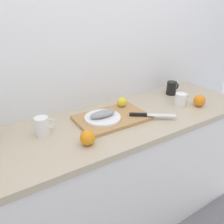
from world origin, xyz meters
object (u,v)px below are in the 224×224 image
(cutting_board, at_px, (112,118))
(white_plate, at_px, (103,118))
(lemon_0, at_px, (122,102))
(coffee_mug_2, at_px, (172,88))
(orange_0, at_px, (199,101))
(coffee_mug_1, at_px, (181,99))
(fish_fillet, at_px, (103,114))
(coffee_mug_0, at_px, (43,126))
(chef_knife, at_px, (147,115))

(cutting_board, xyz_separation_m, white_plate, (-0.07, 0.00, 0.02))
(cutting_board, bearing_deg, lemon_0, 34.24)
(cutting_board, height_order, coffee_mug_2, coffee_mug_2)
(cutting_board, distance_m, orange_0, 0.65)
(coffee_mug_1, distance_m, coffee_mug_2, 0.22)
(cutting_board, distance_m, fish_fillet, 0.08)
(lemon_0, height_order, coffee_mug_1, coffee_mug_1)
(fish_fillet, xyz_separation_m, coffee_mug_0, (-0.36, 0.04, 0.00))
(fish_fillet, bearing_deg, cutting_board, -1.94)
(cutting_board, bearing_deg, coffee_mug_1, -7.70)
(white_plate, distance_m, coffee_mug_0, 0.36)
(cutting_board, distance_m, lemon_0, 0.17)
(cutting_board, bearing_deg, white_plate, 178.06)
(chef_knife, distance_m, orange_0, 0.45)
(fish_fillet, bearing_deg, coffee_mug_2, 9.56)
(chef_knife, xyz_separation_m, coffee_mug_1, (0.35, 0.04, 0.02))
(coffee_mug_0, xyz_separation_m, coffee_mug_1, (0.96, -0.12, -0.01))
(lemon_0, bearing_deg, coffee_mug_1, -22.83)
(coffee_mug_1, bearing_deg, fish_fillet, 172.93)
(white_plate, xyz_separation_m, coffee_mug_2, (0.71, 0.12, 0.03))
(white_plate, distance_m, orange_0, 0.72)
(lemon_0, xyz_separation_m, coffee_mug_1, (0.40, -0.17, -0.01))
(chef_knife, height_order, coffee_mug_1, coffee_mug_1)
(coffee_mug_0, bearing_deg, coffee_mug_1, -6.94)
(fish_fillet, xyz_separation_m, coffee_mug_1, (0.60, -0.07, -0.01))
(coffee_mug_0, bearing_deg, lemon_0, 5.15)
(fish_fillet, bearing_deg, coffee_mug_1, -7.07)
(cutting_board, xyz_separation_m, coffee_mug_0, (-0.42, 0.04, 0.04))
(coffee_mug_0, distance_m, coffee_mug_1, 0.96)
(cutting_board, xyz_separation_m, coffee_mug_1, (0.54, -0.07, 0.03))
(chef_knife, bearing_deg, coffee_mug_0, -159.54)
(coffee_mug_2, xyz_separation_m, orange_0, (-0.01, -0.27, -0.01))
(cutting_board, height_order, chef_knife, chef_knife)
(orange_0, bearing_deg, lemon_0, 153.32)
(white_plate, bearing_deg, fish_fillet, -90.00)
(chef_knife, xyz_separation_m, coffee_mug_2, (0.45, 0.23, 0.02))
(chef_knife, relative_size, coffee_mug_2, 2.18)
(cutting_board, bearing_deg, coffee_mug_2, 10.73)
(coffee_mug_2, bearing_deg, fish_fillet, -170.44)
(coffee_mug_0, height_order, coffee_mug_1, coffee_mug_0)
(orange_0, bearing_deg, cutting_board, 166.36)
(fish_fillet, height_order, chef_knife, fish_fillet)
(coffee_mug_0, bearing_deg, white_plate, -6.72)
(chef_knife, xyz_separation_m, orange_0, (0.45, -0.04, 0.01))
(lemon_0, xyz_separation_m, coffee_mug_2, (0.50, 0.03, -0.00))
(white_plate, xyz_separation_m, coffee_mug_0, (-0.36, 0.04, 0.03))
(cutting_board, xyz_separation_m, orange_0, (0.63, -0.15, 0.03))
(cutting_board, xyz_separation_m, fish_fillet, (-0.07, 0.00, 0.04))
(cutting_board, distance_m, coffee_mug_0, 0.43)
(white_plate, relative_size, coffee_mug_1, 1.87)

